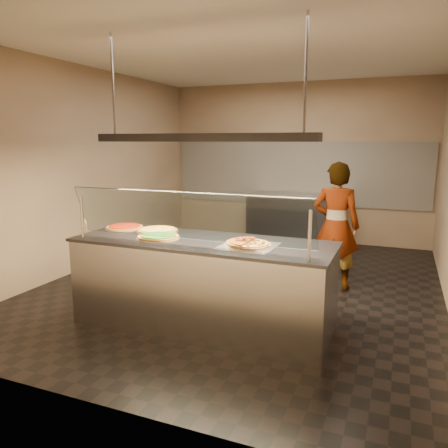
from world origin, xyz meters
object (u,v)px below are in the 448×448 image
at_px(pizza_tomato, 125,227).
at_px(pizza_spinach, 158,237).
at_px(sneeze_guard, 186,217).
at_px(heat_lamp_housing, 201,137).
at_px(half_pizza_sausage, 259,244).
at_px(prep_table, 294,220).
at_px(serving_counter, 203,284).
at_px(worker, 336,226).
at_px(pizza_spatula, 160,230).
at_px(half_pizza_pepperoni, 238,242).
at_px(perforated_tray, 248,246).
at_px(pizza_cheese, 158,230).

bearing_deg(pizza_tomato, pizza_spinach, -26.47).
relative_size(sneeze_guard, heat_lamp_housing, 1.05).
relative_size(half_pizza_sausage, heat_lamp_housing, 0.19).
bearing_deg(prep_table, serving_counter, -90.42).
bearing_deg(worker, pizza_spatula, 44.78).
relative_size(sneeze_guard, prep_table, 1.42).
bearing_deg(pizza_spatula, pizza_spinach, -62.52).
distance_m(half_pizza_pepperoni, pizza_spatula, 1.03).
bearing_deg(serving_counter, pizza_spinach, -169.08).
bearing_deg(serving_counter, half_pizza_sausage, -6.79).
distance_m(serving_counter, pizza_spinach, 0.67).
bearing_deg(pizza_spatula, perforated_tray, -11.90).
height_order(pizza_spinach, prep_table, pizza_spinach).
distance_m(serving_counter, perforated_tray, 0.70).
height_order(half_pizza_pepperoni, prep_table, half_pizza_pepperoni).
distance_m(perforated_tray, pizza_cheese, 1.20).
bearing_deg(perforated_tray, sneeze_guard, -152.49).
bearing_deg(heat_lamp_housing, perforated_tray, -7.97).
height_order(perforated_tray, prep_table, perforated_tray).
xyz_separation_m(sneeze_guard, worker, (1.08, 2.13, -0.39)).
height_order(half_pizza_sausage, worker, worker).
relative_size(pizza_spinach, heat_lamp_housing, 0.20).
relative_size(sneeze_guard, half_pizza_pepperoni, 5.63).
bearing_deg(pizza_spatula, worker, 44.35).
xyz_separation_m(serving_counter, prep_table, (0.03, 4.00, 0.00)).
distance_m(serving_counter, prep_table, 4.00).
bearing_deg(serving_counter, perforated_tray, -7.97).
bearing_deg(perforated_tray, pizza_tomato, 169.50).
bearing_deg(pizza_cheese, worker, 42.43).
height_order(perforated_tray, heat_lamp_housing, heat_lamp_housing).
bearing_deg(pizza_cheese, half_pizza_sausage, -12.79).
height_order(sneeze_guard, pizza_cheese, sneeze_guard).
height_order(prep_table, heat_lamp_housing, heat_lamp_housing).
relative_size(serving_counter, pizza_spinach, 5.89).
xyz_separation_m(half_pizza_pepperoni, worker, (0.66, 1.86, -0.13)).
bearing_deg(half_pizza_sausage, worker, 76.23).
bearing_deg(worker, serving_counter, 59.34).
distance_m(sneeze_guard, pizza_cheese, 0.90).
distance_m(pizza_spatula, worker, 2.33).
xyz_separation_m(pizza_tomato, pizza_spatula, (0.50, -0.06, 0.01)).
distance_m(sneeze_guard, half_pizza_sausage, 0.73).
bearing_deg(prep_table, half_pizza_sausage, -81.71).
bearing_deg(sneeze_guard, pizza_spinach, 150.88).
distance_m(serving_counter, worker, 2.12).
height_order(sneeze_guard, perforated_tray, sneeze_guard).
bearing_deg(serving_counter, half_pizza_pepperoni, -9.63).
relative_size(half_pizza_sausage, pizza_tomato, 0.98).
distance_m(prep_table, worker, 2.47).
distance_m(serving_counter, half_pizza_pepperoni, 0.65).
relative_size(serving_counter, worker, 1.60).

